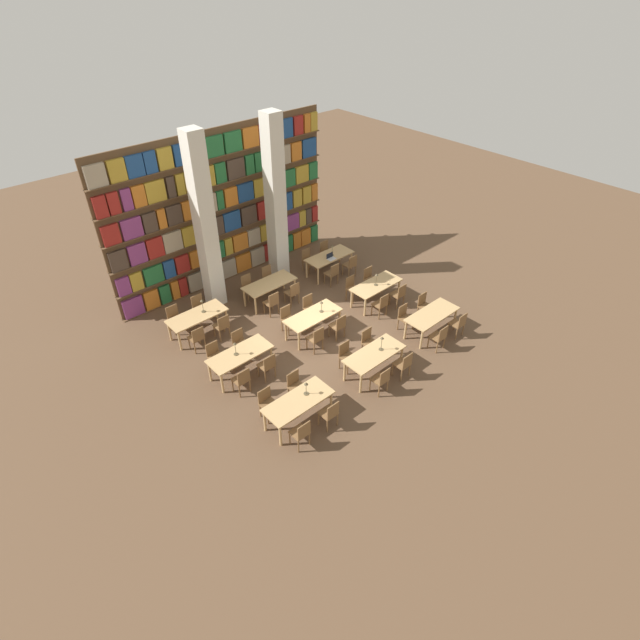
# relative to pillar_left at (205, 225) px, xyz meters

# --- Properties ---
(ground_plane) EXTENTS (40.00, 40.00, 0.00)m
(ground_plane) POSITION_rel_pillar_left_xyz_m (1.42, -3.68, -3.00)
(ground_plane) COLOR brown
(bookshelf_bank) EXTENTS (8.79, 0.35, 5.50)m
(bookshelf_bank) POSITION_rel_pillar_left_xyz_m (1.43, 1.17, -0.35)
(bookshelf_bank) COLOR brown
(bookshelf_bank) RESTS_ON ground_plane
(pillar_left) EXTENTS (0.56, 0.56, 6.00)m
(pillar_left) POSITION_rel_pillar_left_xyz_m (0.00, 0.00, 0.00)
(pillar_left) COLOR silver
(pillar_left) RESTS_ON ground_plane
(pillar_center) EXTENTS (0.56, 0.56, 6.00)m
(pillar_center) POSITION_rel_pillar_left_xyz_m (2.85, 0.00, 0.00)
(pillar_center) COLOR silver
(pillar_center) RESTS_ON ground_plane
(reading_table_0) EXTENTS (1.89, 0.81, 0.76)m
(reading_table_0) POSITION_rel_pillar_left_xyz_m (-1.37, -6.21, -2.34)
(reading_table_0) COLOR tan
(reading_table_0) RESTS_ON ground_plane
(chair_0) EXTENTS (0.42, 0.40, 0.89)m
(chair_0) POSITION_rel_pillar_left_xyz_m (-1.86, -6.90, -2.51)
(chair_0) COLOR brown
(chair_0) RESTS_ON ground_plane
(chair_1) EXTENTS (0.42, 0.40, 0.89)m
(chair_1) POSITION_rel_pillar_left_xyz_m (-1.86, -5.52, -2.51)
(chair_1) COLOR brown
(chair_1) RESTS_ON ground_plane
(chair_2) EXTENTS (0.42, 0.40, 0.89)m
(chair_2) POSITION_rel_pillar_left_xyz_m (-0.89, -6.90, -2.51)
(chair_2) COLOR brown
(chair_2) RESTS_ON ground_plane
(chair_3) EXTENTS (0.42, 0.40, 0.89)m
(chair_3) POSITION_rel_pillar_left_xyz_m (-0.89, -5.52, -2.51)
(chair_3) COLOR brown
(chair_3) RESTS_ON ground_plane
(desk_lamp_0) EXTENTS (0.14, 0.14, 0.41)m
(desk_lamp_0) POSITION_rel_pillar_left_xyz_m (-1.06, -6.16, -1.97)
(desk_lamp_0) COLOR brown
(desk_lamp_0) RESTS_ON reading_table_0
(reading_table_1) EXTENTS (1.89, 0.81, 0.76)m
(reading_table_1) POSITION_rel_pillar_left_xyz_m (1.46, -6.24, -2.34)
(reading_table_1) COLOR tan
(reading_table_1) RESTS_ON ground_plane
(chair_4) EXTENTS (0.42, 0.40, 0.89)m
(chair_4) POSITION_rel_pillar_left_xyz_m (1.03, -6.93, -2.51)
(chair_4) COLOR brown
(chair_4) RESTS_ON ground_plane
(chair_5) EXTENTS (0.42, 0.40, 0.89)m
(chair_5) POSITION_rel_pillar_left_xyz_m (1.03, -5.55, -2.51)
(chair_5) COLOR brown
(chair_5) RESTS_ON ground_plane
(chair_6) EXTENTS (0.42, 0.40, 0.89)m
(chair_6) POSITION_rel_pillar_left_xyz_m (1.98, -6.93, -2.51)
(chair_6) COLOR brown
(chair_6) RESTS_ON ground_plane
(chair_7) EXTENTS (0.42, 0.40, 0.89)m
(chair_7) POSITION_rel_pillar_left_xyz_m (1.98, -5.55, -2.51)
(chair_7) COLOR brown
(chair_7) RESTS_ON ground_plane
(desk_lamp_1) EXTENTS (0.14, 0.14, 0.48)m
(desk_lamp_1) POSITION_rel_pillar_left_xyz_m (1.73, -6.25, -1.92)
(desk_lamp_1) COLOR brown
(desk_lamp_1) RESTS_ON reading_table_1
(reading_table_2) EXTENTS (1.89, 0.81, 0.76)m
(reading_table_2) POSITION_rel_pillar_left_xyz_m (4.25, -6.14, -2.34)
(reading_table_2) COLOR tan
(reading_table_2) RESTS_ON ground_plane
(chair_8) EXTENTS (0.42, 0.40, 0.89)m
(chair_8) POSITION_rel_pillar_left_xyz_m (3.76, -6.83, -2.51)
(chair_8) COLOR brown
(chair_8) RESTS_ON ground_plane
(chair_9) EXTENTS (0.42, 0.40, 0.89)m
(chair_9) POSITION_rel_pillar_left_xyz_m (3.76, -5.45, -2.51)
(chair_9) COLOR brown
(chair_9) RESTS_ON ground_plane
(chair_10) EXTENTS (0.42, 0.40, 0.89)m
(chair_10) POSITION_rel_pillar_left_xyz_m (4.76, -6.83, -2.51)
(chair_10) COLOR brown
(chair_10) RESTS_ON ground_plane
(chair_11) EXTENTS (0.42, 0.40, 0.89)m
(chair_11) POSITION_rel_pillar_left_xyz_m (4.76, -5.45, -2.51)
(chair_11) COLOR brown
(chair_11) RESTS_ON ground_plane
(reading_table_3) EXTENTS (1.89, 0.81, 0.76)m
(reading_table_3) POSITION_rel_pillar_left_xyz_m (-1.43, -3.66, -2.34)
(reading_table_3) COLOR tan
(reading_table_3) RESTS_ON ground_plane
(chair_12) EXTENTS (0.42, 0.40, 0.89)m
(chair_12) POSITION_rel_pillar_left_xyz_m (-1.87, -4.35, -2.51)
(chair_12) COLOR brown
(chair_12) RESTS_ON ground_plane
(chair_13) EXTENTS (0.42, 0.40, 0.89)m
(chair_13) POSITION_rel_pillar_left_xyz_m (-1.87, -2.97, -2.51)
(chair_13) COLOR brown
(chair_13) RESTS_ON ground_plane
(chair_14) EXTENTS (0.42, 0.40, 0.89)m
(chair_14) POSITION_rel_pillar_left_xyz_m (-0.98, -4.35, -2.51)
(chair_14) COLOR brown
(chair_14) RESTS_ON ground_plane
(chair_15) EXTENTS (0.42, 0.40, 0.89)m
(chair_15) POSITION_rel_pillar_left_xyz_m (-0.98, -2.97, -2.51)
(chair_15) COLOR brown
(chair_15) RESTS_ON ground_plane
(desk_lamp_2) EXTENTS (0.14, 0.14, 0.45)m
(desk_lamp_2) POSITION_rel_pillar_left_xyz_m (-1.53, -3.62, -1.94)
(desk_lamp_2) COLOR brown
(desk_lamp_2) RESTS_ON reading_table_3
(reading_table_4) EXTENTS (1.89, 0.81, 0.76)m
(reading_table_4) POSITION_rel_pillar_left_xyz_m (1.37, -3.66, -2.34)
(reading_table_4) COLOR tan
(reading_table_4) RESTS_ON ground_plane
(chair_16) EXTENTS (0.42, 0.40, 0.89)m
(chair_16) POSITION_rel_pillar_left_xyz_m (0.89, -4.35, -2.51)
(chair_16) COLOR brown
(chair_16) RESTS_ON ground_plane
(chair_17) EXTENTS (0.42, 0.40, 0.89)m
(chair_17) POSITION_rel_pillar_left_xyz_m (0.89, -2.97, -2.51)
(chair_17) COLOR brown
(chair_17) RESTS_ON ground_plane
(chair_18) EXTENTS (0.42, 0.40, 0.89)m
(chair_18) POSITION_rel_pillar_left_xyz_m (1.83, -4.35, -2.51)
(chair_18) COLOR brown
(chair_18) RESTS_ON ground_plane
(chair_19) EXTENTS (0.42, 0.40, 0.89)m
(chair_19) POSITION_rel_pillar_left_xyz_m (1.83, -2.97, -2.51)
(chair_19) COLOR brown
(chair_19) RESTS_ON ground_plane
(desk_lamp_3) EXTENTS (0.14, 0.14, 0.41)m
(desk_lamp_3) POSITION_rel_pillar_left_xyz_m (1.69, -3.70, -1.97)
(desk_lamp_3) COLOR brown
(desk_lamp_3) RESTS_ON reading_table_4
(reading_table_5) EXTENTS (1.89, 0.81, 0.76)m
(reading_table_5) POSITION_rel_pillar_left_xyz_m (4.20, -3.76, -2.34)
(reading_table_5) COLOR tan
(reading_table_5) RESTS_ON ground_plane
(chair_20) EXTENTS (0.42, 0.40, 0.89)m
(chair_20) POSITION_rel_pillar_left_xyz_m (3.72, -4.45, -2.51)
(chair_20) COLOR brown
(chair_20) RESTS_ON ground_plane
(chair_21) EXTENTS (0.42, 0.40, 0.89)m
(chair_21) POSITION_rel_pillar_left_xyz_m (3.72, -3.07, -2.51)
(chair_21) COLOR brown
(chair_21) RESTS_ON ground_plane
(chair_22) EXTENTS (0.42, 0.40, 0.89)m
(chair_22) POSITION_rel_pillar_left_xyz_m (4.62, -4.45, -2.51)
(chair_22) COLOR brown
(chair_22) RESTS_ON ground_plane
(chair_23) EXTENTS (0.42, 0.40, 0.89)m
(chair_23) POSITION_rel_pillar_left_xyz_m (4.62, -3.07, -2.51)
(chair_23) COLOR brown
(chair_23) RESTS_ON ground_plane
(desk_lamp_4) EXTENTS (0.14, 0.14, 0.46)m
(desk_lamp_4) POSITION_rel_pillar_left_xyz_m (4.15, -3.79, -1.94)
(desk_lamp_4) COLOR brown
(desk_lamp_4) RESTS_ON reading_table_5
(reading_table_6) EXTENTS (1.89, 0.81, 0.76)m
(reading_table_6) POSITION_rel_pillar_left_xyz_m (-1.38, -1.19, -2.34)
(reading_table_6) COLOR tan
(reading_table_6) RESTS_ON ground_plane
(chair_24) EXTENTS (0.42, 0.40, 0.89)m
(chair_24) POSITION_rel_pillar_left_xyz_m (-1.83, -1.88, -2.51)
(chair_24) COLOR brown
(chair_24) RESTS_ON ground_plane
(chair_25) EXTENTS (0.42, 0.40, 0.89)m
(chair_25) POSITION_rel_pillar_left_xyz_m (-1.83, -0.51, -2.51)
(chair_25) COLOR brown
(chair_25) RESTS_ON ground_plane
(chair_26) EXTENTS (0.42, 0.40, 0.89)m
(chair_26) POSITION_rel_pillar_left_xyz_m (-0.92, -1.88, -2.51)
(chair_26) COLOR brown
(chair_26) RESTS_ON ground_plane
(chair_27) EXTENTS (0.42, 0.40, 0.89)m
(chair_27) POSITION_rel_pillar_left_xyz_m (-0.92, -0.51, -2.51)
(chair_27) COLOR brown
(chair_27) RESTS_ON ground_plane
(desk_lamp_5) EXTENTS (0.14, 0.14, 0.48)m
(desk_lamp_5) POSITION_rel_pillar_left_xyz_m (-1.13, -1.19, -1.92)
(desk_lamp_5) COLOR brown
(desk_lamp_5) RESTS_ON reading_table_6
(reading_table_7) EXTENTS (1.89, 0.81, 0.76)m
(reading_table_7) POSITION_rel_pillar_left_xyz_m (1.48, -1.23, -2.34)
(reading_table_7) COLOR tan
(reading_table_7) RESTS_ON ground_plane
(chair_28) EXTENTS (0.42, 0.40, 0.89)m
(chair_28) POSITION_rel_pillar_left_xyz_m (1.05, -1.92, -2.51)
(chair_28) COLOR brown
(chair_28) RESTS_ON ground_plane
(chair_29) EXTENTS (0.42, 0.40, 0.89)m
(chair_29) POSITION_rel_pillar_left_xyz_m (1.05, -0.54, -2.51)
(chair_29) COLOR brown
(chair_29) RESTS_ON ground_plane
(chair_30) EXTENTS (0.42, 0.40, 0.89)m
(chair_30) POSITION_rel_pillar_left_xyz_m (1.96, -1.92, -2.51)
(chair_30) COLOR brown
(chair_30) RESTS_ON ground_plane
(chair_31) EXTENTS (0.42, 0.40, 0.89)m
(chair_31) POSITION_rel_pillar_left_xyz_m (1.96, -0.54, -2.51)
(chair_31) COLOR brown
(chair_31) RESTS_ON ground_plane
(reading_table_8) EXTENTS (1.89, 0.81, 0.76)m
(reading_table_8) POSITION_rel_pillar_left_xyz_m (4.33, -1.22, -2.34)
(reading_table_8) COLOR tan
(reading_table_8) RESTS_ON ground_plane
(chair_32) EXTENTS (0.42, 0.40, 0.89)m
(chair_32) POSITION_rel_pillar_left_xyz_m (3.86, -1.90, -2.51)
(chair_32) COLOR brown
(chair_32) RESTS_ON ground_plane
(chair_33) EXTENTS (0.42, 0.40, 0.89)m
(chair_33) POSITION_rel_pillar_left_xyz_m (3.86, -0.53, -2.51)
(chair_33) COLOR brown
(chair_33) RESTS_ON ground_plane
(chair_34) EXTENTS (0.42, 0.40, 0.89)m
(chair_34) POSITION_rel_pillar_left_xyz_m (4.79, -1.90, -2.51)
(chair_34) COLOR brown
(chair_34) RESTS_ON ground_plane
(chair_35) EXTENTS (0.42, 0.40, 0.89)m
(chair_35) POSITION_rel_pillar_left_xyz_m (4.79, -0.53, -2.51)
(chair_35) COLOR brown
(chair_35) RESTS_ON ground_plane
(desk_lamp_6) EXTENTS (0.14, 0.14, 0.44)m
(desk_lamp_6) POSITION_rel_pillar_left_xyz_m (4.43, -1.26, -1.95)
(desk_lamp_6) COLOR brown
(desk_lamp_6) RESTS_ON reading_table_8
(laptop) EXTENTS (0.32, 0.22, 0.21)m
(laptop) POSITION_rel_pillar_left_xyz_m (4.22, -1.43, -2.21)
(laptop) COLOR silver
(laptop) RESTS_ON reading_table_8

